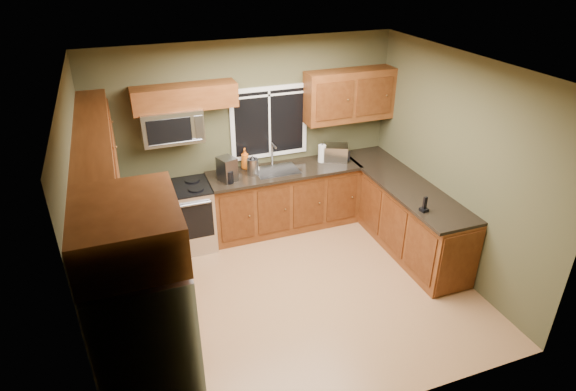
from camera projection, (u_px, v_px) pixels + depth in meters
floor at (294, 292)px, 5.87m from camera, size 4.20×4.20×0.00m
ceiling at (296, 70)px, 4.60m from camera, size 4.20×4.20×0.00m
back_wall at (249, 138)px, 6.73m from camera, size 4.20×0.00×4.20m
front_wall at (377, 295)px, 3.74m from camera, size 4.20×0.00×4.20m
left_wall at (90, 229)px, 4.59m from camera, size 0.00×3.60×3.60m
right_wall at (455, 167)px, 5.88m from camera, size 0.00×3.60×3.60m
window at (269, 122)px, 6.71m from camera, size 1.12×0.03×1.02m
base_cabinets_left at (133, 271)px, 5.50m from camera, size 0.60×2.65×0.90m
countertop_left at (129, 236)px, 5.29m from camera, size 0.65×2.65×0.04m
base_cabinets_back at (284, 199)px, 7.03m from camera, size 2.17×0.60×0.90m
countertop_back at (285, 171)px, 6.79m from camera, size 2.17×0.65×0.04m
base_cabinets_peninsula at (402, 214)px, 6.66m from camera, size 0.60×2.52×0.90m
countertop_peninsula at (404, 183)px, 6.44m from camera, size 0.65×2.50×0.04m
upper_cabinets_left at (97, 159)px, 4.80m from camera, size 0.33×2.65×0.72m
upper_cabinets_back_left at (185, 97)px, 6.00m from camera, size 1.30×0.33×0.30m
upper_cabinets_back_right at (349, 95)px, 6.80m from camera, size 1.30×0.33×0.72m
upper_cabinet_over_fridge at (127, 230)px, 3.31m from camera, size 0.72×0.90×0.38m
refrigerator at (149, 350)px, 3.84m from camera, size 0.74×0.90×1.80m
range at (184, 217)px, 6.55m from camera, size 0.76×0.69×0.94m
microwave at (172, 126)px, 6.07m from camera, size 0.76×0.41×0.42m
sink at (277, 169)px, 6.75m from camera, size 0.60×0.42×0.36m
toaster_oven at (335, 152)px, 7.04m from camera, size 0.44×0.41×0.23m
coffee_maker at (227, 170)px, 6.40m from camera, size 0.27×0.31×0.33m
kettle at (253, 166)px, 6.58m from camera, size 0.17×0.17×0.28m
paper_towel_roll at (322, 153)px, 6.96m from camera, size 0.13×0.13×0.28m
soap_bottle_a at (245, 159)px, 6.74m from camera, size 0.16×0.16×0.30m
soap_bottle_c at (255, 167)px, 6.66m from camera, size 0.16×0.16×0.15m
cordless_phone at (424, 207)px, 5.70m from camera, size 0.09×0.09×0.19m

